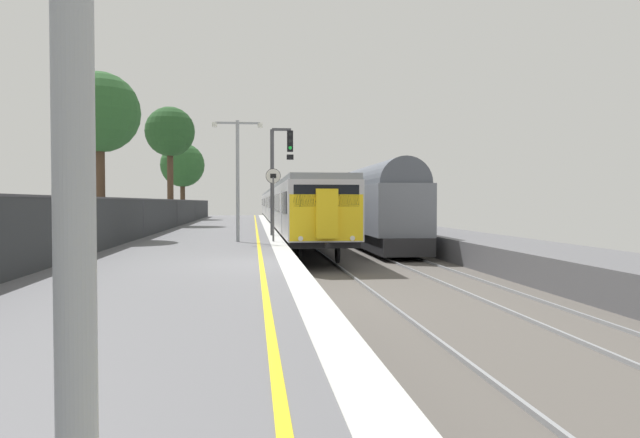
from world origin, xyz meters
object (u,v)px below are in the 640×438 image
at_px(background_tree_centre, 170,134).
at_px(platform_lamp_mid, 238,169).
at_px(commuter_train_at_platform, 282,206).
at_px(background_tree_left, 101,116).
at_px(freight_train_adjacent_track, 355,204).
at_px(speed_limit_sign, 273,195).
at_px(signal_gantry, 278,169).
at_px(background_tree_right, 183,167).

bearing_deg(background_tree_centre, platform_lamp_mid, -73.98).
relative_size(commuter_train_at_platform, platform_lamp_mid, 13.25).
bearing_deg(background_tree_left, freight_train_adjacent_track, 41.46).
bearing_deg(freight_train_adjacent_track, speed_limit_sign, -112.18).
height_order(signal_gantry, background_tree_left, background_tree_left).
bearing_deg(signal_gantry, background_tree_right, 105.54).
distance_m(signal_gantry, background_tree_centre, 15.20).
distance_m(speed_limit_sign, background_tree_left, 8.52).
bearing_deg(speed_limit_sign, signal_gantry, 85.13).
xyz_separation_m(freight_train_adjacent_track, background_tree_left, (-13.16, -11.63, 3.81)).
distance_m(commuter_train_at_platform, speed_limit_sign, 29.44).
relative_size(freight_train_adjacent_track, background_tree_centre, 3.33).
height_order(commuter_train_at_platform, signal_gantry, signal_gantry).
relative_size(commuter_train_at_platform, background_tree_right, 9.11).
xyz_separation_m(commuter_train_at_platform, background_tree_right, (-9.09, 2.35, 3.57)).
relative_size(speed_limit_sign, platform_lamp_mid, 0.61).
xyz_separation_m(platform_lamp_mid, background_tree_right, (-5.84, 31.61, 1.94)).
bearing_deg(freight_train_adjacent_track, commuter_train_at_platform, 104.92).
height_order(speed_limit_sign, background_tree_left, background_tree_left).
relative_size(background_tree_centre, background_tree_right, 1.15).
bearing_deg(platform_lamp_mid, background_tree_centre, 106.02).
distance_m(freight_train_adjacent_track, platform_lamp_mid, 16.04).
relative_size(signal_gantry, background_tree_centre, 0.63).
distance_m(platform_lamp_mid, background_tree_left, 6.88).
bearing_deg(background_tree_centre, signal_gantry, -62.86).
relative_size(platform_lamp_mid, background_tree_centre, 0.60).
height_order(signal_gantry, background_tree_centre, background_tree_centre).
bearing_deg(background_tree_centre, background_tree_right, 93.34).
bearing_deg(signal_gantry, background_tree_left, -168.16).
height_order(background_tree_centre, background_tree_right, background_tree_centre).
relative_size(platform_lamp_mid, background_tree_left, 0.67).
xyz_separation_m(signal_gantry, background_tree_centre, (-6.79, 13.25, 3.07)).
distance_m(signal_gantry, platform_lamp_mid, 4.58).
relative_size(freight_train_adjacent_track, background_tree_left, 3.77).
bearing_deg(signal_gantry, commuter_train_at_platform, 86.63).
relative_size(commuter_train_at_platform, speed_limit_sign, 21.87).
distance_m(commuter_train_at_platform, background_tree_left, 28.47).
xyz_separation_m(freight_train_adjacent_track, signal_gantry, (-5.48, -10.02, 1.69)).
bearing_deg(background_tree_right, commuter_train_at_platform, -14.49).
bearing_deg(freight_train_adjacent_track, background_tree_right, 127.01).
xyz_separation_m(speed_limit_sign, platform_lamp_mid, (-1.41, 0.12, 1.05)).
height_order(freight_train_adjacent_track, background_tree_right, background_tree_right).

